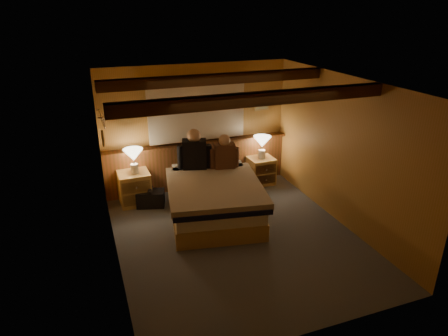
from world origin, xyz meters
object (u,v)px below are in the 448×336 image
bed (214,199)px  person_left (194,152)px  nightstand_left (135,188)px  duffel_bag (151,198)px  lamp_right (262,143)px  lamp_left (133,156)px  nightstand_right (261,171)px  person_right (224,154)px

bed → person_left: size_ratio=2.88×
nightstand_left → duffel_bag: 0.35m
lamp_right → duffel_bag: lamp_right is taller
lamp_left → lamp_right: bearing=0.8°
nightstand_right → person_right: 1.25m
person_right → bed: bearing=-116.8°
bed → lamp_right: (1.35, 1.01, 0.52)m
duffel_bag → person_left: bearing=11.1°
lamp_right → person_left: 1.50m
lamp_left → person_right: person_right is taller
lamp_right → person_right: 1.07m
person_right → duffel_bag: bearing=178.4°
nightstand_left → lamp_left: size_ratio=1.32×
nightstand_right → lamp_left: bearing=-179.7°
lamp_right → person_right: (-0.96, -0.47, 0.05)m
nightstand_right → lamp_right: (-0.00, -0.01, 0.59)m
lamp_left → person_left: 1.07m
lamp_left → duffel_bag: bearing=-41.3°
nightstand_left → nightstand_right: (2.53, 0.02, -0.03)m
nightstand_right → nightstand_left: bearing=179.8°
nightstand_right → person_right: bearing=-154.4°
person_left → nightstand_right: bearing=27.8°
lamp_left → nightstand_left: bearing=141.7°
lamp_left → person_left: person_left is taller
bed → duffel_bag: (-0.94, 0.78, -0.19)m
bed → duffel_bag: bearing=150.1°
bed → lamp_left: (-1.15, 0.97, 0.57)m
person_left → person_right: (0.50, -0.17, -0.05)m
duffel_bag → nightstand_right: bearing=22.3°
bed → lamp_left: lamp_left is taller
lamp_right → lamp_left: bearing=-179.2°
bed → lamp_left: bearing=149.9°
bed → nightstand_left: bed is taller
lamp_left → nightstand_right: bearing=1.1°
nightstand_right → person_left: person_left is taller
bed → person_left: bearing=109.5°
bed → person_right: 0.87m
person_right → duffel_bag: (-1.32, 0.24, -0.76)m
nightstand_right → lamp_left: 2.58m
lamp_left → bed: bearing=-40.1°
nightstand_left → nightstand_right: size_ratio=1.11×
nightstand_right → lamp_left: size_ratio=1.20×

